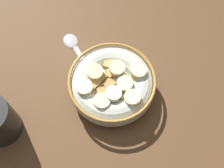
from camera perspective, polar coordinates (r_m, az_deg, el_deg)
name	(u,v)px	position (r cm, az deg, el deg)	size (l,w,h in cm)	color
ground_plane	(112,92)	(58.35, 0.00, -1.68)	(125.65, 125.65, 2.00)	brown
cereal_bowl	(112,85)	(54.92, -0.01, -0.13)	(16.69, 16.69, 5.71)	beige
spoon	(75,46)	(62.62, -7.45, 7.55)	(3.90, 13.75, 0.80)	#B7B7BC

